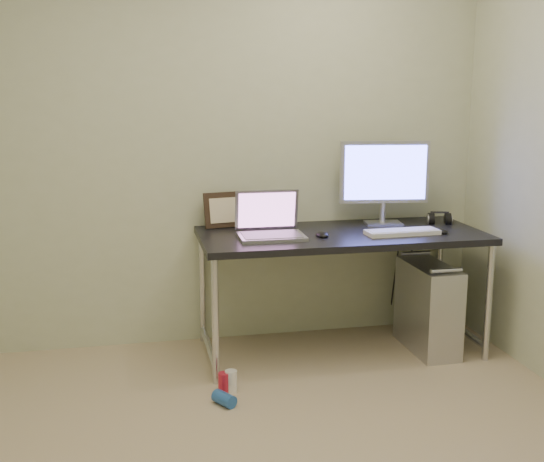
# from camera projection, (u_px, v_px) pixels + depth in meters

# --- Properties ---
(wall_back) EXTENTS (3.50, 0.02, 2.50)m
(wall_back) POSITION_uv_depth(u_px,v_px,m) (207.00, 146.00, 4.20)
(wall_back) COLOR beige
(wall_back) RESTS_ON ground
(desk) EXTENTS (1.70, 0.74, 0.75)m
(desk) POSITION_uv_depth(u_px,v_px,m) (341.00, 244.00, 4.11)
(desk) COLOR black
(desk) RESTS_ON ground
(tower_computer) EXTENTS (0.23, 0.52, 0.58)m
(tower_computer) POSITION_uv_depth(u_px,v_px,m) (428.00, 307.00, 4.21)
(tower_computer) COLOR silver
(tower_computer) RESTS_ON ground
(cable_a) EXTENTS (0.01, 0.16, 0.69)m
(cable_a) POSITION_uv_depth(u_px,v_px,m) (396.00, 270.00, 4.57)
(cable_a) COLOR black
(cable_a) RESTS_ON ground
(cable_b) EXTENTS (0.02, 0.11, 0.71)m
(cable_b) POSITION_uv_depth(u_px,v_px,m) (409.00, 273.00, 4.57)
(cable_b) COLOR black
(cable_b) RESTS_ON ground
(can_red) EXTENTS (0.08, 0.08, 0.11)m
(can_red) POSITION_uv_depth(u_px,v_px,m) (224.00, 383.00, 3.63)
(can_red) COLOR red
(can_red) RESTS_ON ground
(can_white) EXTENTS (0.09, 0.09, 0.12)m
(can_white) POSITION_uv_depth(u_px,v_px,m) (231.00, 381.00, 3.65)
(can_white) COLOR white
(can_white) RESTS_ON ground
(can_blue) EXTENTS (0.13, 0.14, 0.07)m
(can_blue) POSITION_uv_depth(u_px,v_px,m) (224.00, 399.00, 3.49)
(can_blue) COLOR #275AB0
(can_blue) RESTS_ON ground
(laptop) EXTENTS (0.38, 0.31, 0.26)m
(laptop) POSITION_uv_depth(u_px,v_px,m) (270.00, 226.00, 3.97)
(laptop) COLOR silver
(laptop) RESTS_ON desk
(monitor) EXTENTS (0.56, 0.19, 0.53)m
(monitor) POSITION_uv_depth(u_px,v_px,m) (384.00, 176.00, 4.26)
(monitor) COLOR silver
(monitor) RESTS_ON desk
(keyboard) EXTENTS (0.44, 0.16, 0.03)m
(keyboard) POSITION_uv_depth(u_px,v_px,m) (402.00, 232.00, 4.03)
(keyboard) COLOR white
(keyboard) RESTS_ON desk
(mouse_right) EXTENTS (0.09, 0.12, 0.04)m
(mouse_right) POSITION_uv_depth(u_px,v_px,m) (441.00, 230.00, 4.07)
(mouse_right) COLOR black
(mouse_right) RESTS_ON desk
(mouse_left) EXTENTS (0.08, 0.12, 0.04)m
(mouse_left) POSITION_uv_depth(u_px,v_px,m) (322.00, 233.00, 3.97)
(mouse_left) COLOR black
(mouse_left) RESTS_ON desk
(headphones) EXTENTS (0.16, 0.09, 0.10)m
(headphones) POSITION_uv_depth(u_px,v_px,m) (439.00, 220.00, 4.35)
(headphones) COLOR black
(headphones) RESTS_ON desk
(picture_frame) EXTENTS (0.28, 0.12, 0.22)m
(picture_frame) POSITION_uv_depth(u_px,v_px,m) (226.00, 210.00, 4.22)
(picture_frame) COLOR black
(picture_frame) RESTS_ON desk
(webcam) EXTENTS (0.04, 0.03, 0.13)m
(webcam) POSITION_uv_depth(u_px,v_px,m) (274.00, 211.00, 4.25)
(webcam) COLOR silver
(webcam) RESTS_ON desk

